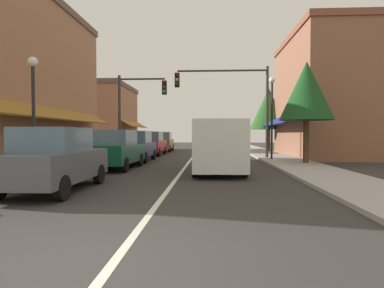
{
  "coord_description": "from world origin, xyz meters",
  "views": [
    {
      "loc": [
        1.19,
        -3.76,
        1.59
      ],
      "look_at": [
        0.13,
        15.54,
        1.0
      ],
      "focal_mm": 30.6,
      "sensor_mm": 36.0,
      "label": 1
    }
  ],
  "objects_px": {
    "parked_car_second_left": "(116,150)",
    "parked_car_far_left": "(151,144)",
    "tree_right_far": "(269,109)",
    "street_lamp_right_mid": "(272,105)",
    "parked_car_distant_left": "(162,142)",
    "tree_right_near": "(307,91)",
    "van_in_lane": "(218,145)",
    "street_lamp_left_near": "(33,95)",
    "parked_car_nearest_left": "(55,160)",
    "parked_car_third_left": "(136,146)",
    "traffic_signal_left_corner": "(135,103)",
    "traffic_signal_mast_arm": "(235,95)"
  },
  "relations": [
    {
      "from": "parked_car_second_left",
      "to": "street_lamp_left_near",
      "type": "xyz_separation_m",
      "value": [
        -2.11,
        -3.12,
        2.11
      ]
    },
    {
      "from": "tree_right_near",
      "to": "tree_right_far",
      "type": "bearing_deg",
      "value": 88.71
    },
    {
      "from": "parked_car_distant_left",
      "to": "tree_right_far",
      "type": "height_order",
      "value": "tree_right_far"
    },
    {
      "from": "parked_car_nearest_left",
      "to": "parked_car_third_left",
      "type": "bearing_deg",
      "value": 89.05
    },
    {
      "from": "parked_car_distant_left",
      "to": "van_in_lane",
      "type": "xyz_separation_m",
      "value": [
        4.68,
        -16.07,
        0.27
      ]
    },
    {
      "from": "tree_right_far",
      "to": "traffic_signal_left_corner",
      "type": "bearing_deg",
      "value": -141.59
    },
    {
      "from": "traffic_signal_left_corner",
      "to": "street_lamp_right_mid",
      "type": "distance_m",
      "value": 8.76
    },
    {
      "from": "traffic_signal_mast_arm",
      "to": "traffic_signal_left_corner",
      "type": "xyz_separation_m",
      "value": [
        -6.47,
        0.51,
        -0.43
      ]
    },
    {
      "from": "tree_right_near",
      "to": "van_in_lane",
      "type": "bearing_deg",
      "value": -142.61
    },
    {
      "from": "parked_car_far_left",
      "to": "street_lamp_left_near",
      "type": "bearing_deg",
      "value": -98.25
    },
    {
      "from": "parked_car_third_left",
      "to": "tree_right_near",
      "type": "xyz_separation_m",
      "value": [
        9.22,
        -1.69,
        2.9
      ]
    },
    {
      "from": "parked_car_third_left",
      "to": "tree_right_near",
      "type": "distance_m",
      "value": 9.81
    },
    {
      "from": "street_lamp_left_near",
      "to": "parked_car_third_left",
      "type": "bearing_deg",
      "value": 73.83
    },
    {
      "from": "street_lamp_left_near",
      "to": "tree_right_far",
      "type": "height_order",
      "value": "tree_right_far"
    },
    {
      "from": "parked_car_distant_left",
      "to": "parked_car_nearest_left",
      "type": "bearing_deg",
      "value": -91.16
    },
    {
      "from": "traffic_signal_mast_arm",
      "to": "parked_car_nearest_left",
      "type": "bearing_deg",
      "value": -116.13
    },
    {
      "from": "parked_car_far_left",
      "to": "tree_right_near",
      "type": "distance_m",
      "value": 12.0
    },
    {
      "from": "parked_car_far_left",
      "to": "parked_car_distant_left",
      "type": "xyz_separation_m",
      "value": [
        0.04,
        5.56,
        0.0
      ]
    },
    {
      "from": "parked_car_distant_left",
      "to": "tree_right_near",
      "type": "height_order",
      "value": "tree_right_near"
    },
    {
      "from": "van_in_lane",
      "to": "street_lamp_left_near",
      "type": "distance_m",
      "value": 7.27
    },
    {
      "from": "tree_right_far",
      "to": "street_lamp_right_mid",
      "type": "bearing_deg",
      "value": -98.99
    },
    {
      "from": "parked_car_nearest_left",
      "to": "van_in_lane",
      "type": "height_order",
      "value": "van_in_lane"
    },
    {
      "from": "parked_car_second_left",
      "to": "traffic_signal_left_corner",
      "type": "bearing_deg",
      "value": 96.71
    },
    {
      "from": "traffic_signal_left_corner",
      "to": "street_lamp_left_near",
      "type": "bearing_deg",
      "value": -98.51
    },
    {
      "from": "street_lamp_right_mid",
      "to": "parked_car_nearest_left",
      "type": "bearing_deg",
      "value": -126.86
    },
    {
      "from": "street_lamp_right_mid",
      "to": "traffic_signal_left_corner",
      "type": "bearing_deg",
      "value": 167.57
    },
    {
      "from": "van_in_lane",
      "to": "traffic_signal_left_corner",
      "type": "xyz_separation_m",
      "value": [
        -5.26,
        7.8,
        2.48
      ]
    },
    {
      "from": "parked_car_far_left",
      "to": "street_lamp_left_near",
      "type": "relative_size",
      "value": 0.94
    },
    {
      "from": "parked_car_second_left",
      "to": "parked_car_far_left",
      "type": "xyz_separation_m",
      "value": [
        -0.1,
        9.42,
        0.0
      ]
    },
    {
      "from": "tree_right_far",
      "to": "street_lamp_left_near",
      "type": "bearing_deg",
      "value": -122.99
    },
    {
      "from": "street_lamp_left_near",
      "to": "van_in_lane",
      "type": "bearing_deg",
      "value": 16.78
    },
    {
      "from": "tree_right_near",
      "to": "tree_right_far",
      "type": "relative_size",
      "value": 0.93
    },
    {
      "from": "parked_car_distant_left",
      "to": "tree_right_near",
      "type": "distance_m",
      "value": 15.88
    },
    {
      "from": "parked_car_distant_left",
      "to": "parked_car_second_left",
      "type": "bearing_deg",
      "value": -90.98
    },
    {
      "from": "parked_car_second_left",
      "to": "parked_car_third_left",
      "type": "xyz_separation_m",
      "value": [
        -0.02,
        4.1,
        0.0
      ]
    },
    {
      "from": "parked_car_third_left",
      "to": "tree_right_far",
      "type": "xyz_separation_m",
      "value": [
        9.5,
        10.64,
        2.96
      ]
    },
    {
      "from": "parked_car_third_left",
      "to": "parked_car_far_left",
      "type": "distance_m",
      "value": 5.33
    },
    {
      "from": "parked_car_third_left",
      "to": "van_in_lane",
      "type": "relative_size",
      "value": 0.79
    },
    {
      "from": "parked_car_third_left",
      "to": "street_lamp_right_mid",
      "type": "distance_m",
      "value": 8.32
    },
    {
      "from": "parked_car_second_left",
      "to": "street_lamp_right_mid",
      "type": "bearing_deg",
      "value": 32.69
    },
    {
      "from": "parked_car_nearest_left",
      "to": "tree_right_near",
      "type": "relative_size",
      "value": 0.78
    },
    {
      "from": "parked_car_second_left",
      "to": "tree_right_near",
      "type": "relative_size",
      "value": 0.78
    },
    {
      "from": "parked_car_third_left",
      "to": "parked_car_far_left",
      "type": "relative_size",
      "value": 0.99
    },
    {
      "from": "parked_car_nearest_left",
      "to": "tree_right_near",
      "type": "xyz_separation_m",
      "value": [
        9.25,
        8.2,
        2.9
      ]
    },
    {
      "from": "parked_car_far_left",
      "to": "street_lamp_left_near",
      "type": "xyz_separation_m",
      "value": [
        -2.01,
        -12.54,
        2.11
      ]
    },
    {
      "from": "parked_car_second_left",
      "to": "van_in_lane",
      "type": "height_order",
      "value": "van_in_lane"
    },
    {
      "from": "parked_car_third_left",
      "to": "traffic_signal_left_corner",
      "type": "relative_size",
      "value": 0.75
    },
    {
      "from": "tree_right_near",
      "to": "parked_car_nearest_left",
      "type": "bearing_deg",
      "value": -138.45
    },
    {
      "from": "van_in_lane",
      "to": "traffic_signal_left_corner",
      "type": "bearing_deg",
      "value": 123.47
    },
    {
      "from": "street_lamp_right_mid",
      "to": "parked_car_third_left",
      "type": "bearing_deg",
      "value": -174.71
    }
  ]
}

